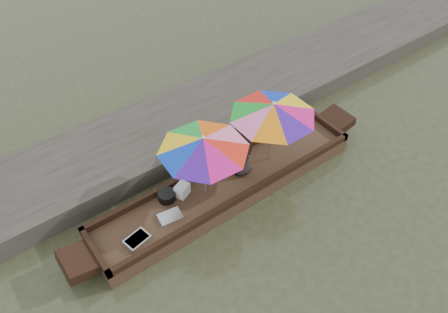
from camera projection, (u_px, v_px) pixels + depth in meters
water at (227, 193)px, 9.24m from camera, size 80.00×80.00×0.00m
dock at (171, 129)px, 10.32m from camera, size 22.00×2.20×0.50m
boat_hull at (227, 187)px, 9.11m from camera, size 5.92×1.20×0.35m
cooking_pot at (167, 196)px, 8.60m from camera, size 0.35×0.35×0.18m
tray_crayfish at (137, 240)px, 7.92m from camera, size 0.50×0.39×0.09m
tray_scallop at (170, 217)px, 8.31m from camera, size 0.48×0.37×0.06m
charcoal_grill at (240, 169)px, 9.15m from camera, size 0.30×0.30×0.14m
supply_bag at (182, 190)px, 8.66m from camera, size 0.35×0.31×0.26m
vendor at (244, 154)px, 8.82m from camera, size 0.53×0.36×1.04m
umbrella_bow at (204, 167)px, 8.22m from camera, size 2.17×2.17×1.55m
umbrella_stern at (271, 132)px, 8.92m from camera, size 2.30×2.30×1.55m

